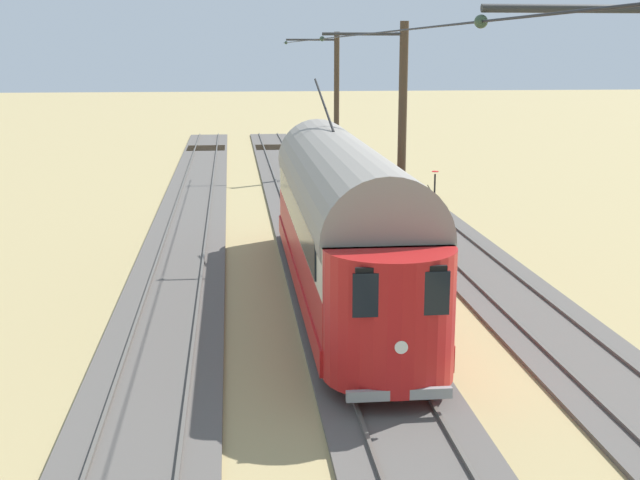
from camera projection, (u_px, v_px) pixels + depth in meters
The scene contains 9 objects.
ground_plane at pixel (324, 257), 27.42m from camera, with size 220.00×220.00×0.00m, color tan.
track_streetcar_siding at pixel (459, 250), 28.18m from camera, with size 2.80×80.00×0.18m.
track_adjacent_siding at pixel (323, 254), 27.71m from camera, with size 2.80×80.00×0.18m.
track_third_siding at pixel (182, 257), 27.24m from camera, with size 2.80×80.00×0.18m.
vintage_streetcar at pixel (343, 216), 22.52m from camera, with size 2.65×16.03×5.45m.
catenary_pole_foreground at pixel (335, 102), 44.01m from camera, with size 2.83×0.28×7.47m.
catenary_pole_mid_near at pixel (400, 135), 27.36m from camera, with size 2.83×0.28×7.47m.
overhead_wire_run at pixel (361, 34), 18.84m from camera, with size 2.63×55.50×0.18m.
switch_stand at pixel (434, 183), 38.15m from camera, with size 0.50×0.30×1.24m.
Camera 1 is at (2.92, 26.46, 6.61)m, focal length 47.43 mm.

